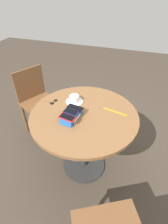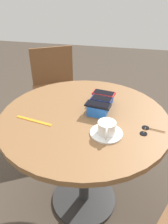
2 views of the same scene
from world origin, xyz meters
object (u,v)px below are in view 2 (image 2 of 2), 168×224
object	(u,v)px
chair_far_side	(56,90)
phone_navy	(102,99)
round_table	(84,135)
phone_black	(98,105)
phone_red	(104,93)
saucer	(106,133)
lanyard_strap	(34,121)
sunglasses	(146,130)
phone_box	(101,104)
coffee_cup	(107,128)

from	to	relation	value
chair_far_side	phone_navy	bearing A→B (deg)	36.33
round_table	phone_black	xyz separation A→B (m)	(-0.02, 0.07, 0.20)
phone_red	phone_black	size ratio (longest dim) A/B	0.96
phone_red	saucer	distance (m)	0.31
phone_black	saucer	xyz separation A→B (m)	(0.16, 0.07, -0.06)
lanyard_strap	phone_red	bearing A→B (deg)	128.80
sunglasses	saucer	bearing A→B (deg)	-71.38
round_table	phone_red	world-z (taller)	phone_red
phone_red	chair_far_side	size ratio (longest dim) A/B	0.17
phone_red	phone_navy	size ratio (longest dim) A/B	1.08
sunglasses	chair_far_side	world-z (taller)	chair_far_side
saucer	lanyard_strap	bearing A→B (deg)	-94.43
phone_navy	chair_far_side	size ratio (longest dim) A/B	0.16
phone_black	lanyard_strap	xyz separation A→B (m)	(0.13, -0.32, -0.06)
saucer	phone_box	bearing A→B (deg)	-164.93
round_table	phone_box	distance (m)	0.20
phone_navy	lanyard_strap	size ratio (longest dim) A/B	0.60
phone_red	sunglasses	world-z (taller)	phone_red
round_table	phone_navy	xyz separation A→B (m)	(-0.09, 0.08, 0.20)
sunglasses	lanyard_strap	bearing A→B (deg)	-86.63
round_table	chair_far_side	xyz separation A→B (m)	(-0.81, -0.45, -0.15)
phone_navy	coffee_cup	xyz separation A→B (m)	(0.23, 0.06, -0.03)
saucer	phone_navy	bearing A→B (deg)	-165.84
phone_red	coffee_cup	bearing A→B (deg)	10.36
round_table	coffee_cup	size ratio (longest dim) A/B	7.67
phone_red	saucer	bearing A→B (deg)	10.42
phone_black	chair_far_side	distance (m)	1.01
phone_black	saucer	world-z (taller)	phone_black
round_table	lanyard_strap	distance (m)	0.31
round_table	phone_black	world-z (taller)	phone_black
round_table	sunglasses	distance (m)	0.37
phone_navy	lanyard_strap	bearing A→B (deg)	-59.24
phone_red	phone_navy	xyz separation A→B (m)	(0.07, -0.00, 0.00)
phone_box	coffee_cup	distance (m)	0.24
round_table	saucer	bearing A→B (deg)	45.02
phone_navy	phone_black	size ratio (longest dim) A/B	0.89
phone_navy	sunglasses	distance (m)	0.31
phone_black	lanyard_strap	size ratio (longest dim) A/B	0.68
coffee_cup	chair_far_side	size ratio (longest dim) A/B	0.15
saucer	lanyard_strap	size ratio (longest dim) A/B	0.75
saucer	coffee_cup	world-z (taller)	coffee_cup
round_table	sunglasses	bearing A→B (deg)	77.01
phone_box	phone_red	xyz separation A→B (m)	(-0.07, 0.01, 0.04)
phone_box	lanyard_strap	bearing A→B (deg)	-58.81
lanyard_strap	chair_far_side	bearing A→B (deg)	-167.94
phone_navy	phone_box	bearing A→B (deg)	-102.83
sunglasses	phone_box	bearing A→B (deg)	-123.05
phone_box	coffee_cup	world-z (taller)	coffee_cup
lanyard_strap	round_table	bearing A→B (deg)	114.03
phone_black	phone_box	bearing A→B (deg)	174.46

